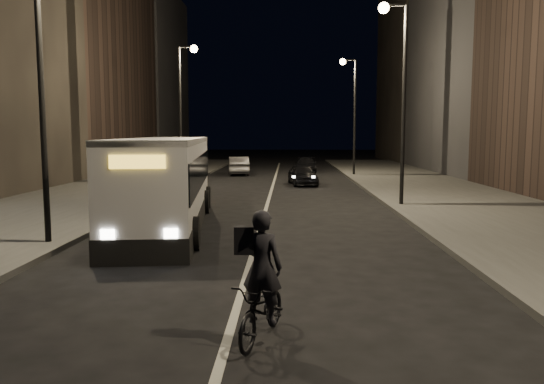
# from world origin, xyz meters

# --- Properties ---
(ground) EXTENTS (180.00, 180.00, 0.00)m
(ground) POSITION_xyz_m (0.00, 0.00, 0.00)
(ground) COLOR black
(ground) RESTS_ON ground
(sidewalk_right) EXTENTS (7.00, 70.00, 0.16)m
(sidewalk_right) POSITION_xyz_m (8.50, 14.00, 0.08)
(sidewalk_right) COLOR #3C3D3A
(sidewalk_right) RESTS_ON ground
(sidewalk_left) EXTENTS (7.00, 70.00, 0.16)m
(sidewalk_left) POSITION_xyz_m (-8.50, 14.00, 0.08)
(sidewalk_left) COLOR #3C3D3A
(sidewalk_left) RESTS_ON ground
(building_row_right) EXTENTS (8.00, 61.00, 21.00)m
(building_row_right) POSITION_xyz_m (16.00, 27.50, 10.50)
(building_row_right) COLOR black
(building_row_right) RESTS_ON ground
(building_row_left) EXTENTS (8.00, 61.00, 22.00)m
(building_row_left) POSITION_xyz_m (-16.00, 28.50, 11.00)
(building_row_left) COLOR black
(building_row_left) RESTS_ON ground
(streetlight_right_mid) EXTENTS (1.20, 0.44, 8.12)m
(streetlight_right_mid) POSITION_xyz_m (5.33, 12.00, 5.36)
(streetlight_right_mid) COLOR black
(streetlight_right_mid) RESTS_ON sidewalk_right
(streetlight_right_far) EXTENTS (1.20, 0.44, 8.12)m
(streetlight_right_far) POSITION_xyz_m (5.33, 28.00, 5.36)
(streetlight_right_far) COLOR black
(streetlight_right_far) RESTS_ON sidewalk_right
(streetlight_left_near) EXTENTS (1.20, 0.44, 8.12)m
(streetlight_left_near) POSITION_xyz_m (-5.33, 4.00, 5.36)
(streetlight_left_near) COLOR black
(streetlight_left_near) RESTS_ON sidewalk_left
(streetlight_left_far) EXTENTS (1.20, 0.44, 8.12)m
(streetlight_left_far) POSITION_xyz_m (-5.33, 22.00, 5.36)
(streetlight_left_far) COLOR black
(streetlight_left_far) RESTS_ON sidewalk_left
(city_bus) EXTENTS (3.47, 10.98, 2.92)m
(city_bus) POSITION_xyz_m (-3.12, 7.37, 1.59)
(city_bus) COLOR silver
(city_bus) RESTS_ON ground
(cyclist_on_bicycle) EXTENTS (1.09, 1.83, 2.00)m
(cyclist_on_bicycle) POSITION_xyz_m (0.53, -2.36, 0.67)
(cyclist_on_bicycle) COLOR black
(cyclist_on_bicycle) RESTS_ON ground
(car_near) EXTENTS (1.96, 3.81, 1.24)m
(car_near) POSITION_xyz_m (1.77, 21.63, 0.62)
(car_near) COLOR black
(car_near) RESTS_ON ground
(car_mid) EXTENTS (1.96, 4.25, 1.35)m
(car_mid) POSITION_xyz_m (-2.80, 29.39, 0.67)
(car_mid) COLOR #38383A
(car_mid) RESTS_ON ground
(car_far) EXTENTS (1.76, 4.08, 1.17)m
(car_far) POSITION_xyz_m (2.32, 32.07, 0.59)
(car_far) COLOR black
(car_far) RESTS_ON ground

